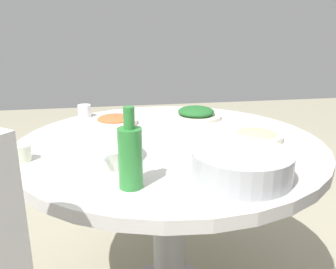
% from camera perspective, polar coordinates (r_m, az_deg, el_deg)
% --- Properties ---
extents(round_dining_table, '(1.21, 1.21, 0.76)m').
position_cam_1_polar(round_dining_table, '(1.46, 0.26, -5.89)').
color(round_dining_table, '#99999E').
rests_on(round_dining_table, ground).
extents(rice_bowl, '(0.30, 0.30, 0.09)m').
position_cam_1_polar(rice_bowl, '(1.08, 11.73, -4.74)').
color(rice_bowl, '#B2B5BA').
rests_on(rice_bowl, round_dining_table).
extents(soup_bowl, '(0.27, 0.30, 0.06)m').
position_cam_1_polar(soup_bowl, '(1.24, -10.81, -2.57)').
color(soup_bowl, white).
rests_on(soup_bowl, round_dining_table).
extents(dish_greens, '(0.25, 0.25, 0.06)m').
position_cam_1_polar(dish_greens, '(1.75, 4.54, 3.40)').
color(dish_greens, silver).
rests_on(dish_greens, round_dining_table).
extents(dish_tofu_braise, '(0.20, 0.20, 0.04)m').
position_cam_1_polar(dish_tofu_braise, '(1.66, -8.53, 2.30)').
color(dish_tofu_braise, silver).
rests_on(dish_tofu_braise, round_dining_table).
extents(dish_noodles, '(0.21, 0.21, 0.04)m').
position_cam_1_polar(dish_noodles, '(1.46, 14.04, -0.14)').
color(dish_noodles, white).
rests_on(dish_noodles, round_dining_table).
extents(green_bottle, '(0.07, 0.07, 0.23)m').
position_cam_1_polar(green_bottle, '(0.99, -6.10, -3.44)').
color(green_bottle, '#308639').
rests_on(green_bottle, round_dining_table).
extents(tea_cup_near, '(0.06, 0.06, 0.06)m').
position_cam_1_polar(tea_cup_near, '(1.81, -13.30, 3.72)').
color(tea_cup_near, white).
rests_on(tea_cup_near, round_dining_table).
extents(tea_cup_far, '(0.06, 0.06, 0.05)m').
position_cam_1_polar(tea_cup_far, '(1.29, -22.50, -2.77)').
color(tea_cup_far, beige).
rests_on(tea_cup_far, round_dining_table).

